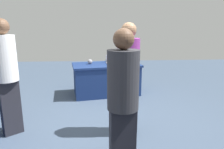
% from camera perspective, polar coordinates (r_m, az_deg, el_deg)
% --- Properties ---
extents(ground_plane, '(14.40, 14.40, 0.00)m').
position_cam_1_polar(ground_plane, '(3.51, 0.49, -15.03)').
color(ground_plane, '#3D4C60').
extents(table_foreground, '(1.79, 1.16, 0.78)m').
position_cam_1_polar(table_foreground, '(5.11, -1.68, -1.23)').
color(table_foreground, navy).
rests_on(table_foreground, ground).
extents(person_presenter, '(0.48, 0.48, 1.74)m').
position_cam_1_polar(person_presenter, '(3.05, 4.58, 0.18)').
color(person_presenter, '#26262D').
rests_on(person_presenter, ground).
extents(person_attendee_standing, '(0.37, 0.37, 1.66)m').
position_cam_1_polar(person_attendee_standing, '(2.16, 3.13, -6.73)').
color(person_attendee_standing, '#26262D').
rests_on(person_attendee_standing, ground).
extents(person_organiser, '(0.48, 0.48, 1.79)m').
position_cam_1_polar(person_organiser, '(3.41, -27.97, 0.66)').
color(person_organiser, '#26262D').
rests_on(person_organiser, ground).
extents(laptop_silver, '(0.35, 0.33, 0.21)m').
position_cam_1_polar(laptop_silver, '(5.16, 0.08, 3.73)').
color(laptop_silver, silver).
rests_on(laptop_silver, table_foreground).
extents(yarn_ball, '(0.12, 0.12, 0.12)m').
position_cam_1_polar(yarn_ball, '(5.04, -6.31, 3.67)').
color(yarn_ball, gray).
rests_on(yarn_ball, table_foreground).
extents(scissors_red, '(0.18, 0.06, 0.01)m').
position_cam_1_polar(scissors_red, '(5.07, 3.56, 3.14)').
color(scissors_red, red).
rests_on(scissors_red, table_foreground).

